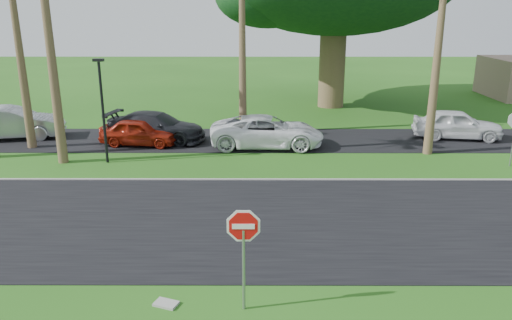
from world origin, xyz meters
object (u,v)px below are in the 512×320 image
object	(u,v)px
stop_sign_near	(244,239)
car_silver	(12,123)
car_minivan	(267,132)
car_dark	(156,127)
car_pickup	(457,124)
car_red	(139,132)

from	to	relation	value
stop_sign_near	car_silver	world-z (taller)	stop_sign_near
car_silver	car_minivan	bearing A→B (deg)	-108.17
car_dark	car_pickup	size ratio (longest dim) A/B	1.14
car_silver	car_red	bearing A→B (deg)	-111.73
car_silver	car_red	xyz separation A→B (m)	(7.03, -1.26, -0.18)
car_minivan	car_red	bearing A→B (deg)	88.41
car_silver	car_dark	bearing A→B (deg)	-104.81
stop_sign_near	car_red	xyz separation A→B (m)	(-5.68, 14.45, -1.10)
car_silver	car_minivan	world-z (taller)	car_silver
stop_sign_near	car_dark	bearing A→B (deg)	108.06
stop_sign_near	car_silver	xyz separation A→B (m)	(-12.71, 15.72, -0.92)
stop_sign_near	car_pickup	size ratio (longest dim) A/B	0.58
car_silver	car_minivan	size ratio (longest dim) A/B	0.92
car_pickup	car_minivan	bearing A→B (deg)	108.51
car_red	car_pickup	world-z (taller)	car_pickup
car_silver	car_red	world-z (taller)	car_silver
car_silver	car_dark	xyz separation A→B (m)	(7.73, -0.44, -0.10)
car_silver	car_pickup	bearing A→B (deg)	-101.18
car_red	car_minivan	world-z (taller)	car_minivan
car_minivan	car_pickup	world-z (taller)	car_minivan
car_pickup	stop_sign_near	bearing A→B (deg)	154.29
car_silver	car_minivan	distance (m)	13.60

